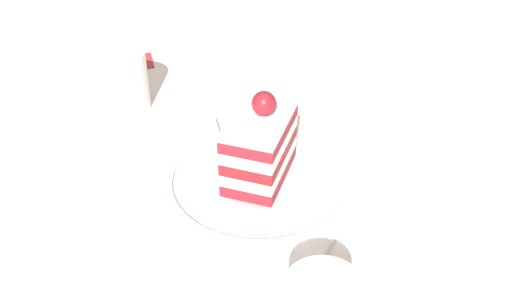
# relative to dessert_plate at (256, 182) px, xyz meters

# --- Properties ---
(ground_plane) EXTENTS (2.40, 2.40, 0.00)m
(ground_plane) POSITION_rel_dessert_plate_xyz_m (-0.01, -0.00, -0.01)
(ground_plane) COLOR silver
(dessert_plate) EXTENTS (0.23, 0.23, 0.02)m
(dessert_plate) POSITION_rel_dessert_plate_xyz_m (0.00, 0.00, 0.00)
(dessert_plate) COLOR white
(dessert_plate) RESTS_ON ground_plane
(cake_slice) EXTENTS (0.10, 0.07, 0.10)m
(cake_slice) POSITION_rel_dessert_plate_xyz_m (0.00, -0.00, 0.05)
(cake_slice) COLOR maroon
(cake_slice) RESTS_ON dessert_plate
(fork) EXTENTS (0.09, 0.07, 0.00)m
(fork) POSITION_rel_dessert_plate_xyz_m (0.03, 0.06, 0.01)
(fork) COLOR silver
(fork) RESTS_ON dessert_plate
(drink_glass_far) EXTENTS (0.07, 0.07, 0.08)m
(drink_glass_far) POSITION_rel_dessert_plate_xyz_m (0.08, 0.23, 0.03)
(drink_glass_far) COLOR white
(drink_glass_far) RESTS_ON ground_plane
(folded_napkin) EXTENTS (0.10, 0.10, 0.00)m
(folded_napkin) POSITION_rel_dessert_plate_xyz_m (0.18, 0.31, -0.01)
(folded_napkin) COLOR #B72D31
(folded_napkin) RESTS_ON ground_plane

